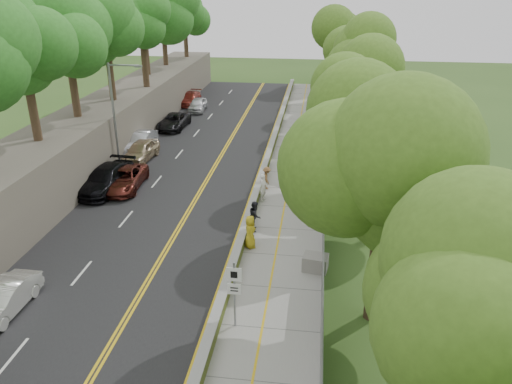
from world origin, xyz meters
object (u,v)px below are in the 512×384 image
at_px(signpost, 234,288).
at_px(person_far, 311,116).
at_px(streetlight, 117,110).
at_px(car_2, 124,179).
at_px(construction_barrel, 305,141).
at_px(car_1, 4,299).
at_px(painter_0, 250,232).
at_px(concrete_block, 315,263).

relative_size(signpost, person_far, 1.65).
distance_m(streetlight, car_2, 5.39).
distance_m(signpost, car_2, 16.95).
bearing_deg(construction_barrel, car_1, -115.79).
height_order(car_2, painter_0, painter_0).
distance_m(car_1, car_2, 13.96).
bearing_deg(person_far, construction_barrel, 92.17).
xyz_separation_m(construction_barrel, concrete_block, (1.30, -19.75, -0.01)).
distance_m(streetlight, person_far, 19.81).
distance_m(car_1, person_far, 33.53).
height_order(construction_barrel, painter_0, painter_0).
height_order(construction_barrel, car_2, car_2).
bearing_deg(person_far, streetlight, 49.72).
relative_size(car_1, painter_0, 2.16).
xyz_separation_m(car_1, person_far, (12.31, 31.19, 0.29)).
relative_size(car_2, painter_0, 2.73).
bearing_deg(concrete_block, car_2, 146.60).
height_order(signpost, construction_barrel, signpost).
bearing_deg(painter_0, streetlight, 22.94).
bearing_deg(concrete_block, streetlight, 140.44).
distance_m(signpost, painter_0, 6.72).
xyz_separation_m(construction_barrel, painter_0, (-2.25, -17.92, 0.52)).
distance_m(car_1, painter_0, 12.05).
relative_size(construction_barrel, person_far, 0.43).
relative_size(painter_0, person_far, 0.99).
xyz_separation_m(car_1, painter_0, (9.80, 7.01, 0.28)).
distance_m(painter_0, person_far, 24.31).
relative_size(car_2, person_far, 2.69).
relative_size(signpost, car_1, 0.77).
distance_m(streetlight, car_1, 17.88).
distance_m(signpost, car_1, 10.18).
xyz_separation_m(signpost, painter_0, (-0.30, 6.64, -0.98)).
relative_size(streetlight, car_1, 1.99).
bearing_deg(signpost, concrete_block, 56.01).
relative_size(signpost, painter_0, 1.67).
bearing_deg(car_2, car_1, -93.69).
xyz_separation_m(signpost, person_far, (2.21, 30.82, -0.97)).
height_order(streetlight, construction_barrel, streetlight).
height_order(signpost, car_1, signpost).
distance_m(construction_barrel, painter_0, 18.07).
bearing_deg(car_1, concrete_block, 22.21).
bearing_deg(streetlight, car_2, -66.88).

